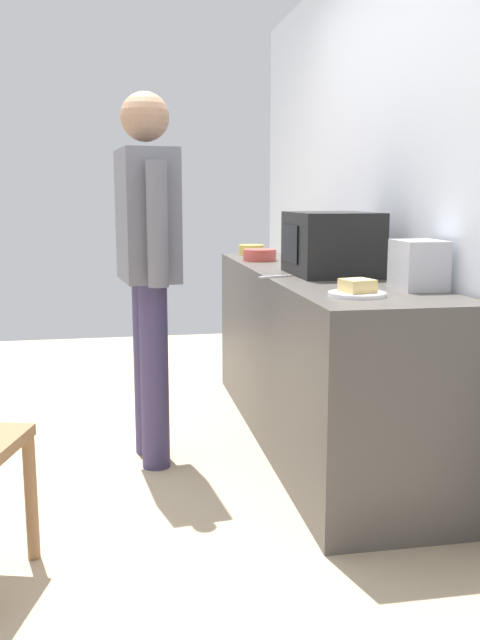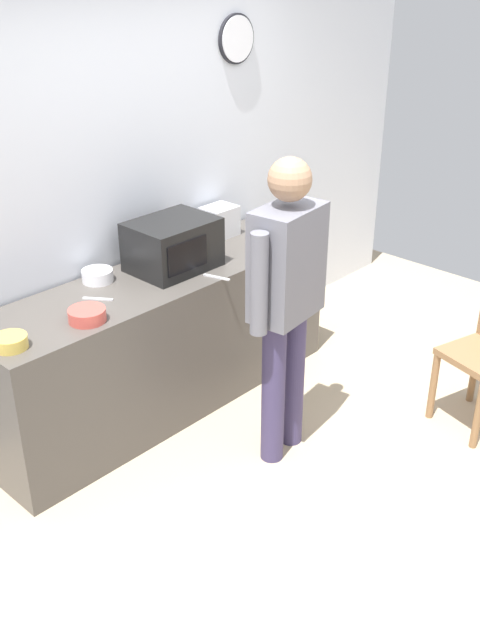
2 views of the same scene
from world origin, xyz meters
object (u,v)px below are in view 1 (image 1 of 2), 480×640
at_px(cereal_bowl, 252,250).
at_px(fork_utensil, 276,277).
at_px(mixing_bowl, 338,259).
at_px(sandwich_plate, 357,290).
at_px(salad_bowl, 260,255).
at_px(person_standing, 148,251).
at_px(spoon_utensil, 295,263).
at_px(microwave, 331,244).
at_px(toaster, 419,265).

relative_size(cereal_bowl, fork_utensil, 0.97).
relative_size(cereal_bowl, mixing_bowl, 0.91).
distance_m(sandwich_plate, cereal_bowl, 1.92).
xyz_separation_m(salad_bowl, person_standing, (0.77, -0.69, 0.09)).
relative_size(salad_bowl, fork_utensil, 1.16).
relative_size(spoon_utensil, person_standing, 0.10).
height_order(microwave, fork_utensil, microwave).
bearing_deg(spoon_utensil, toaster, 10.25).
height_order(salad_bowl, cereal_bowl, salad_bowl).
xyz_separation_m(microwave, toaster, (0.58, 0.19, -0.05)).
xyz_separation_m(sandwich_plate, fork_utensil, (-0.65, -0.17, -0.02)).
bearing_deg(fork_utensil, microwave, 104.18).
bearing_deg(cereal_bowl, toaster, 10.92).
height_order(salad_bowl, toaster, toaster).
xyz_separation_m(fork_utensil, person_standing, (-0.07, -0.59, 0.12)).
height_order(fork_utensil, spoon_utensil, same).
bearing_deg(fork_utensil, toaster, 43.26).
bearing_deg(mixing_bowl, sandwich_plate, -14.54).
bearing_deg(salad_bowl, sandwich_plate, 2.52).
distance_m(microwave, mixing_bowl, 0.48).
bearing_deg(spoon_utensil, microwave, 2.27).
height_order(cereal_bowl, fork_utensil, cereal_bowl).
xyz_separation_m(sandwich_plate, salad_bowl, (-1.50, -0.07, 0.01)).
relative_size(toaster, person_standing, 0.13).
height_order(cereal_bowl, person_standing, person_standing).
distance_m(cereal_bowl, mixing_bowl, 0.83).
distance_m(mixing_bowl, fork_utensil, 0.69).
bearing_deg(microwave, fork_utensil, -75.82).
bearing_deg(toaster, microwave, -162.17).
bearing_deg(fork_utensil, spoon_utensil, 157.71).
relative_size(salad_bowl, toaster, 0.89).
bearing_deg(sandwich_plate, toaster, 115.04).
height_order(microwave, mixing_bowl, microwave).
height_order(cereal_bowl, toaster, toaster).
bearing_deg(mixing_bowl, microwave, -22.20).
relative_size(microwave, spoon_utensil, 2.94).
xyz_separation_m(fork_utensil, spoon_utensil, (-0.66, 0.27, 0.00)).
height_order(sandwich_plate, salad_bowl, salad_bowl).
height_order(microwave, spoon_utensil, microwave).
xyz_separation_m(sandwich_plate, toaster, (-0.15, 0.31, 0.08)).
bearing_deg(cereal_bowl, fork_utensil, -6.12).
height_order(microwave, person_standing, person_standing).
height_order(toaster, fork_utensil, toaster).
distance_m(cereal_bowl, person_standing, 1.40).
bearing_deg(fork_utensil, sandwich_plate, 14.29).
relative_size(sandwich_plate, salad_bowl, 1.13).
xyz_separation_m(salad_bowl, fork_utensil, (0.85, -0.10, -0.03)).
distance_m(salad_bowl, spoon_utensil, 0.26).
xyz_separation_m(salad_bowl, cereal_bowl, (-0.42, 0.04, -0.00)).
relative_size(microwave, mixing_bowl, 2.77).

